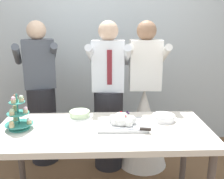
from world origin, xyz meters
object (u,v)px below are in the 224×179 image
(main_cake_tray, at_px, (122,122))
(round_cake, at_px, (80,114))
(person_groom, at_px, (108,105))
(person_guest, at_px, (41,102))
(person_bride, at_px, (144,117))
(dessert_table, at_px, (103,137))
(cupcake_stand, at_px, (18,116))
(plate_stack, at_px, (163,118))

(main_cake_tray, bearing_deg, round_cake, 149.11)
(round_cake, height_order, person_groom, person_groom)
(main_cake_tray, height_order, person_guest, person_guest)
(round_cake, height_order, person_bride, person_bride)
(dessert_table, relative_size, cupcake_stand, 5.90)
(round_cake, relative_size, person_bride, 0.14)
(plate_stack, height_order, round_cake, round_cake)
(main_cake_tray, distance_m, person_guest, 1.20)
(person_groom, height_order, person_guest, same)
(round_cake, bearing_deg, cupcake_stand, -152.47)
(dessert_table, relative_size, person_bride, 1.08)
(plate_stack, distance_m, round_cake, 0.78)
(cupcake_stand, relative_size, person_groom, 0.18)
(dessert_table, xyz_separation_m, main_cake_tray, (0.16, 0.04, 0.12))
(dessert_table, bearing_deg, plate_stack, 16.11)
(dessert_table, bearing_deg, person_groom, 84.80)
(dessert_table, distance_m, cupcake_stand, 0.73)
(main_cake_tray, bearing_deg, dessert_table, -164.72)
(person_groom, relative_size, person_guest, 1.00)
(main_cake_tray, xyz_separation_m, person_guest, (-0.87, 0.82, -0.07))
(cupcake_stand, relative_size, main_cake_tray, 0.70)
(person_groom, height_order, person_bride, same)
(main_cake_tray, distance_m, person_groom, 0.67)
(person_bride, bearing_deg, person_guest, 174.09)
(dessert_table, xyz_separation_m, plate_stack, (0.55, 0.16, 0.10))
(person_bride, distance_m, person_guest, 1.20)
(person_groom, bearing_deg, round_cake, -123.36)
(dessert_table, distance_m, person_guest, 1.12)
(dessert_table, height_order, cupcake_stand, cupcake_stand)
(cupcake_stand, xyz_separation_m, person_groom, (0.77, 0.68, -0.15))
(person_bride, relative_size, person_guest, 1.00)
(cupcake_stand, distance_m, plate_stack, 1.26)
(plate_stack, xyz_separation_m, person_bride, (-0.08, 0.58, -0.22))
(main_cake_tray, distance_m, person_bride, 0.79)
(person_guest, bearing_deg, person_bride, -5.91)
(plate_stack, distance_m, person_bride, 0.63)
(dessert_table, bearing_deg, round_cake, 128.65)
(dessert_table, bearing_deg, main_cake_tray, 15.28)
(round_cake, xyz_separation_m, person_bride, (0.68, 0.47, -0.22))
(cupcake_stand, bearing_deg, plate_stack, 6.29)
(cupcake_stand, distance_m, round_cake, 0.55)
(cupcake_stand, relative_size, round_cake, 1.27)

